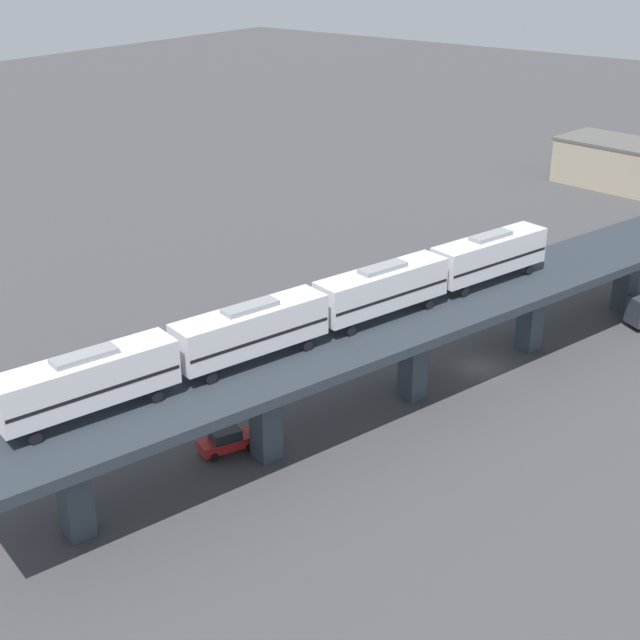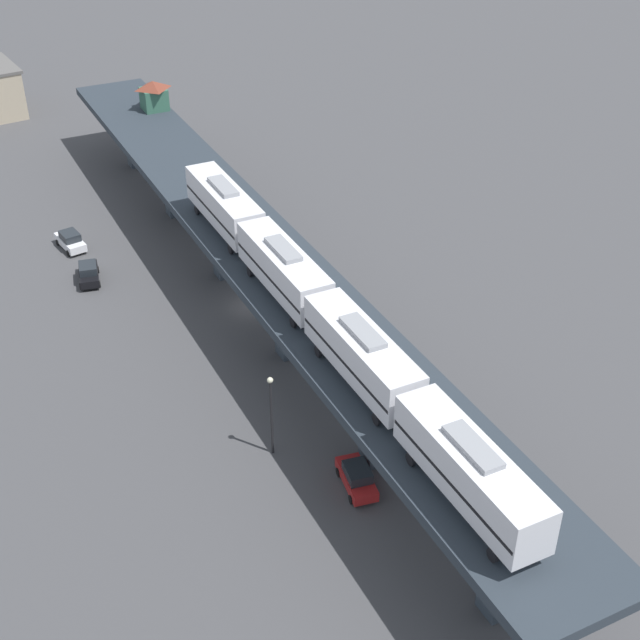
# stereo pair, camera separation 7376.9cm
# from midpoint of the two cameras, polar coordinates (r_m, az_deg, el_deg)

# --- Properties ---
(ground_plane) EXTENTS (400.00, 400.00, 0.00)m
(ground_plane) POSITION_cam_midpoint_polar(r_m,az_deg,el_deg) (73.80, 34.89, -14.32)
(ground_plane) COLOR #424244
(elevated_viaduct) EXTENTS (31.05, 91.19, 7.57)m
(elevated_viaduct) POSITION_cam_midpoint_polar(r_m,az_deg,el_deg) (70.27, 36.11, -10.14)
(elevated_viaduct) COLOR #283039
(elevated_viaduct) RESTS_ON ground
(subway_train) EXTENTS (15.11, 48.93, 4.45)m
(subway_train) POSITION_cam_midpoint_polar(r_m,az_deg,el_deg) (54.42, 30.02, -13.79)
(subway_train) COLOR silver
(subway_train) RESTS_ON elevated_viaduct
(street_car_white) EXTENTS (2.26, 4.55, 1.89)m
(street_car_white) POSITION_cam_midpoint_polar(r_m,az_deg,el_deg) (91.69, 31.72, -5.43)
(street_car_white) COLOR silver
(street_car_white) RESTS_ON ground
(street_car_red) EXTENTS (3.42, 4.75, 1.89)m
(street_car_red) POSITION_cam_midpoint_polar(r_m,az_deg,el_deg) (54.78, 22.93, -24.86)
(street_car_red) COLOR #AD1E1E
(street_car_red) RESTS_ON ground
(street_car_black) EXTENTS (3.56, 4.74, 1.89)m
(street_car_black) POSITION_cam_midpoint_polar(r_m,az_deg,el_deg) (85.37, 29.88, -7.10)
(street_car_black) COLOR black
(street_car_black) RESTS_ON ground
(street_lamp) EXTENTS (0.44, 0.44, 6.94)m
(street_lamp) POSITION_cam_midpoint_polar(r_m,az_deg,el_deg) (57.73, 23.20, -17.52)
(street_lamp) COLOR black
(street_lamp) RESTS_ON ground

